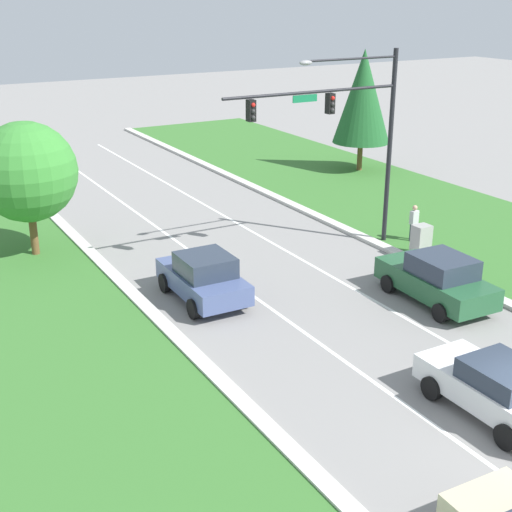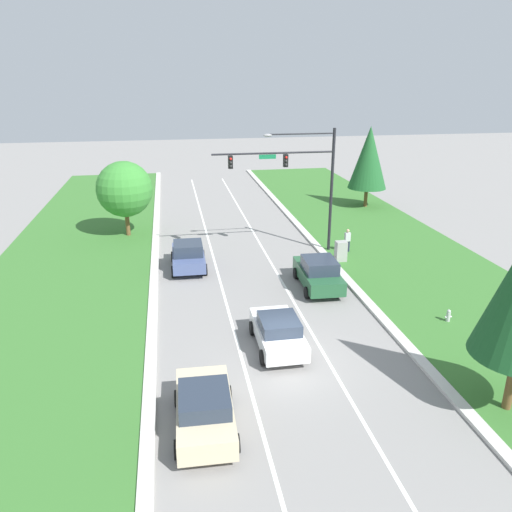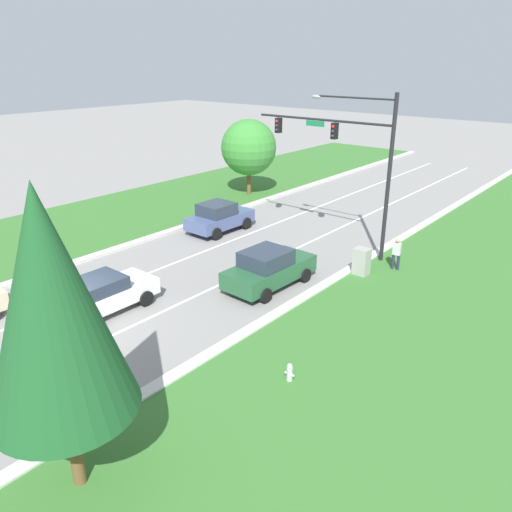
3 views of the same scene
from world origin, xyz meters
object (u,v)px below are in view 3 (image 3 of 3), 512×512
Objects in this scene: slate_blue_sedan at (219,217)px; white_sedan at (104,293)px; forest_sedan at (269,268)px; conifer_far_right_tree at (51,305)px; fire_hydrant at (290,373)px; pedestrian at (397,253)px; traffic_signal_mast at (350,149)px; utility_cabinet at (361,262)px; oak_near_left_tree at (249,148)px.

slate_blue_sedan is 1.01× the size of white_sedan.
white_sedan is at bearing -71.00° from slate_blue_sedan.
forest_sedan is 7.22m from white_sedan.
conifer_far_right_tree is (10.70, -16.20, 4.07)m from slate_blue_sedan.
forest_sedan is at bearing 58.90° from white_sedan.
conifer_far_right_tree is at bearing -55.83° from slate_blue_sedan.
pedestrian is at bearing 97.32° from fire_hydrant.
conifer_far_right_tree is at bearing -79.93° from traffic_signal_mast.
conifer_far_right_tree reaches higher than utility_cabinet.
traffic_signal_mast reaches higher than fire_hydrant.
oak_near_left_tree is 28.15m from conifer_far_right_tree.
fire_hydrant is 0.09× the size of conifer_far_right_tree.
traffic_signal_mast is at bearing -18.84° from pedestrian.
traffic_signal_mast is 5.71m from pedestrian.
white_sedan is (-4.05, -12.26, -4.74)m from traffic_signal_mast.
utility_cabinet is at bearing -44.42° from traffic_signal_mast.
traffic_signal_mast is at bearing -26.63° from oak_near_left_tree.
conifer_far_right_tree is at bearing -102.83° from fire_hydrant.
conifer_far_right_tree is at bearing -38.59° from white_sedan.
forest_sedan is at bearing 48.18° from pedestrian.
fire_hydrant is (12.21, -9.55, -0.54)m from slate_blue_sedan.
fire_hydrant is at bearing -46.44° from oak_near_left_tree.
conifer_far_right_tree is (3.20, -18.01, -0.57)m from traffic_signal_mast.
fire_hydrant is 23.99m from oak_near_left_tree.
oak_near_left_tree is at bearing 135.57° from forest_sedan.
slate_blue_sedan reaches higher than pedestrian.
white_sedan is 11.84m from utility_cabinet.
pedestrian reaches higher than white_sedan.
utility_cabinet is 9.41m from fire_hydrant.
oak_near_left_tree reaches higher than forest_sedan.
forest_sedan is at bearing -93.17° from traffic_signal_mast.
conifer_far_right_tree is (7.25, -5.75, 4.16)m from white_sedan.
conifer_far_right_tree is (-0.14, -17.35, 4.02)m from pedestrian.
forest_sedan reaches higher than fire_hydrant.
traffic_signal_mast is 13.19m from oak_near_left_tree.
slate_blue_sedan is at bearing -1.53° from pedestrian.
traffic_signal_mast is 4.92× the size of pedestrian.
utility_cabinet is 16.44m from oak_near_left_tree.
pedestrian is (1.01, 1.62, 0.24)m from utility_cabinet.
forest_sedan is at bearing -125.10° from utility_cabinet.
traffic_signal_mast is 9.00m from slate_blue_sedan.
traffic_signal_mast is 18.30m from conifer_far_right_tree.
oak_near_left_tree reaches higher than slate_blue_sedan.
traffic_signal_mast is 13.36m from fire_hydrant.
conifer_far_right_tree is (0.87, -15.73, 4.26)m from utility_cabinet.
forest_sedan is 16.67m from oak_near_left_tree.
traffic_signal_mast is 1.97× the size of white_sedan.
conifer_far_right_tree reaches higher than white_sedan.
slate_blue_sedan reaches higher than utility_cabinet.
slate_blue_sedan is at bearing -166.38° from traffic_signal_mast.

